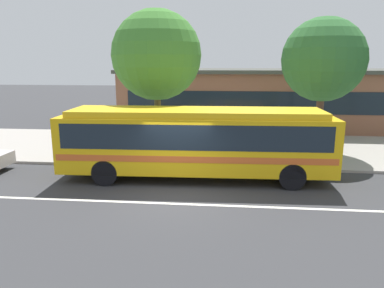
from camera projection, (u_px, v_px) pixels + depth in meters
The scene contains 11 objects.
ground_plane at pixel (175, 195), 13.11m from camera, with size 120.00×120.00×0.00m, color #363639.
sidewalk_slab at pixel (194, 147), 20.27m from camera, with size 60.00×8.00×0.12m, color #A09A91.
lane_stripe_center at pixel (172, 204), 12.33m from camera, with size 56.00×0.16×0.01m, color silver.
transit_bus at pixel (196, 139), 14.68m from camera, with size 10.75×2.85×2.82m.
pedestrian_waiting_near_sign at pixel (213, 137), 17.80m from camera, with size 0.39×0.39×1.68m.
pedestrian_walking_along_curb at pixel (187, 138), 17.69m from camera, with size 0.43×0.43×1.62m.
pedestrian_standing_by_tree at pixel (131, 137), 17.71m from camera, with size 0.40×0.40×1.69m.
bus_stop_sign at pixel (281, 131), 16.00m from camera, with size 0.11×0.44×2.43m.
street_tree_near_stop at pixel (157, 55), 17.75m from camera, with size 4.33×4.33×7.00m.
street_tree_mid_block at pixel (323, 60), 18.08m from camera, with size 4.10×4.10×6.67m.
station_building at pixel (265, 98), 26.85m from camera, with size 20.32×8.24×4.12m.
Camera 1 is at (1.81, -12.28, 4.65)m, focal length 34.52 mm.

